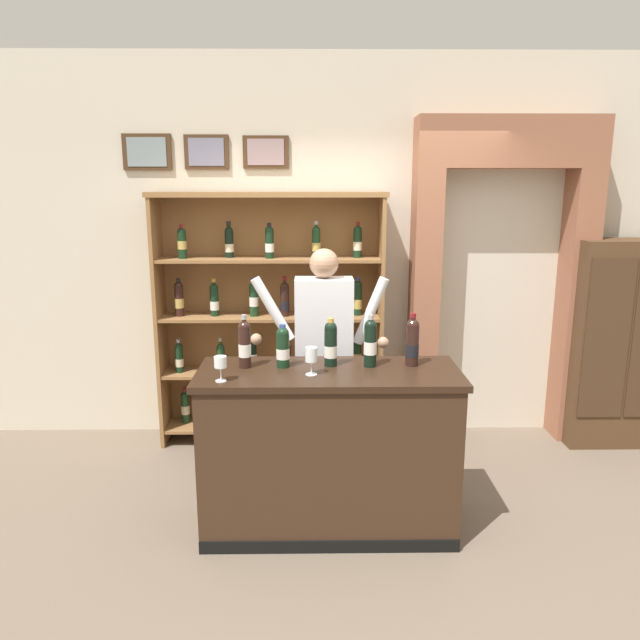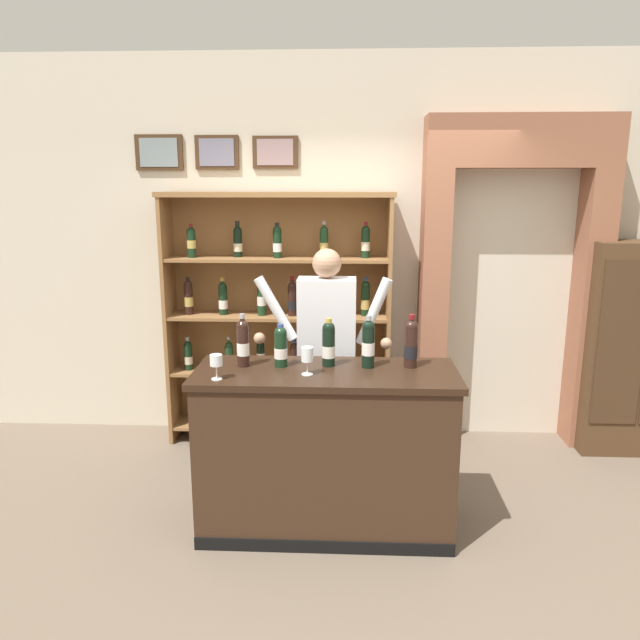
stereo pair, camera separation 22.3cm
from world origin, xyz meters
The scene contains 14 objects.
ground_plane centered at (0.00, 0.00, -0.01)m, with size 14.00×14.00×0.02m, color #6B5B4C.
back_wall centered at (0.00, 1.63, 1.56)m, with size 12.00×0.19×3.13m.
wine_shelf centered at (-0.57, 1.37, 1.08)m, with size 1.84×0.36×2.05m.
archway_doorway centered at (1.31, 1.48, 1.49)m, with size 1.46×0.45×2.62m.
side_cabinet centered at (2.26, 1.27, 0.85)m, with size 0.78×0.40×1.69m.
tasting_counter centered at (-0.13, 0.00, 0.51)m, with size 1.57×0.61×1.03m.
shopkeeper centered at (-0.15, 0.63, 1.04)m, with size 0.97×0.22×1.69m.
tasting_bottle_chianti centered at (-0.63, 0.07, 1.17)m, with size 0.08×0.08×0.33m.
tasting_bottle_grappa centered at (-0.41, 0.07, 1.15)m, with size 0.08×0.08×0.26m.
tasting_bottle_brunello centered at (-0.12, 0.10, 1.17)m, with size 0.08×0.08×0.30m.
tasting_bottle_bianco centered at (0.12, 0.08, 1.18)m, with size 0.08×0.08×0.32m.
tasting_bottle_vin_santo centered at (0.38, 0.10, 1.17)m, with size 0.08×0.08×0.33m.
wine_glass_center centered at (-0.23, -0.08, 1.14)m, with size 0.07×0.07×0.17m.
wine_glass_left centered at (-0.74, -0.19, 1.13)m, with size 0.07×0.07×0.15m.
Camera 2 is at (-0.01, -3.42, 2.11)m, focal length 33.74 mm.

